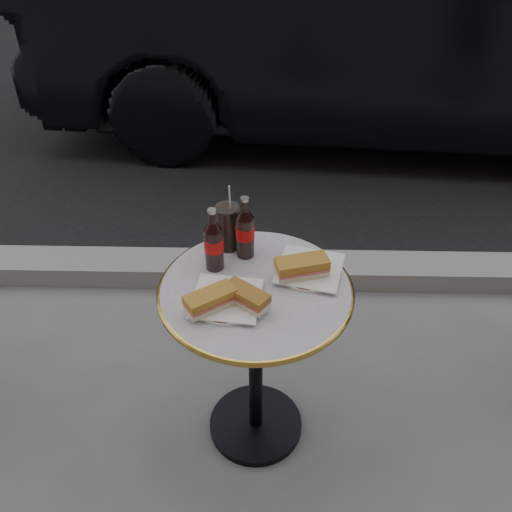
{
  "coord_description": "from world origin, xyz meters",
  "views": [
    {
      "loc": [
        0.03,
        -1.34,
        1.93
      ],
      "look_at": [
        0.0,
        0.05,
        0.82
      ],
      "focal_mm": 40.0,
      "sensor_mm": 36.0,
      "label": 1
    }
  ],
  "objects_px": {
    "plate_left": "(227,300)",
    "cola_bottle_left": "(213,239)",
    "cola_glass": "(228,227)",
    "plate_right": "(309,270)",
    "parked_car": "(385,22)",
    "cola_bottle_right": "(245,227)",
    "bistro_table": "(256,365)"
  },
  "relations": [
    {
      "from": "plate_left",
      "to": "cola_bottle_left",
      "type": "xyz_separation_m",
      "value": [
        -0.05,
        0.16,
        0.11
      ]
    },
    {
      "from": "plate_left",
      "to": "cola_glass",
      "type": "bearing_deg",
      "value": 92.45
    },
    {
      "from": "plate_left",
      "to": "plate_right",
      "type": "height_order",
      "value": "same"
    },
    {
      "from": "plate_left",
      "to": "parked_car",
      "type": "xyz_separation_m",
      "value": [
        0.9,
        2.75,
        0.02
      ]
    },
    {
      "from": "plate_left",
      "to": "cola_bottle_right",
      "type": "bearing_deg",
      "value": 78.25
    },
    {
      "from": "cola_bottle_right",
      "to": "cola_glass",
      "type": "bearing_deg",
      "value": 143.76
    },
    {
      "from": "plate_left",
      "to": "cola_bottle_right",
      "type": "height_order",
      "value": "cola_bottle_right"
    },
    {
      "from": "cola_bottle_left",
      "to": "parked_car",
      "type": "distance_m",
      "value": 2.75
    },
    {
      "from": "plate_right",
      "to": "cola_bottle_left",
      "type": "xyz_separation_m",
      "value": [
        -0.31,
        0.02,
        0.11
      ]
    },
    {
      "from": "plate_left",
      "to": "cola_glass",
      "type": "relative_size",
      "value": 1.31
    },
    {
      "from": "plate_left",
      "to": "plate_right",
      "type": "relative_size",
      "value": 1.0
    },
    {
      "from": "plate_left",
      "to": "cola_bottle_right",
      "type": "relative_size",
      "value": 0.95
    },
    {
      "from": "plate_left",
      "to": "cola_bottle_left",
      "type": "relative_size",
      "value": 0.95
    },
    {
      "from": "cola_bottle_left",
      "to": "parked_car",
      "type": "relative_size",
      "value": 0.05
    },
    {
      "from": "cola_glass",
      "to": "bistro_table",
      "type": "bearing_deg",
      "value": -64.96
    },
    {
      "from": "bistro_table",
      "to": "plate_left",
      "type": "bearing_deg",
      "value": -142.84
    },
    {
      "from": "bistro_table",
      "to": "cola_bottle_right",
      "type": "relative_size",
      "value": 3.22
    },
    {
      "from": "bistro_table",
      "to": "cola_bottle_left",
      "type": "xyz_separation_m",
      "value": [
        -0.14,
        0.1,
        0.48
      ]
    },
    {
      "from": "plate_left",
      "to": "plate_right",
      "type": "distance_m",
      "value": 0.3
    },
    {
      "from": "plate_left",
      "to": "cola_bottle_left",
      "type": "distance_m",
      "value": 0.2
    },
    {
      "from": "bistro_table",
      "to": "cola_bottle_right",
      "type": "distance_m",
      "value": 0.51
    },
    {
      "from": "cola_glass",
      "to": "parked_car",
      "type": "height_order",
      "value": "parked_car"
    },
    {
      "from": "bistro_table",
      "to": "plate_left",
      "type": "relative_size",
      "value": 3.41
    },
    {
      "from": "bistro_table",
      "to": "cola_bottle_left",
      "type": "bearing_deg",
      "value": 143.85
    },
    {
      "from": "plate_left",
      "to": "cola_glass",
      "type": "height_order",
      "value": "cola_glass"
    },
    {
      "from": "cola_bottle_left",
      "to": "cola_glass",
      "type": "height_order",
      "value": "cola_bottle_left"
    },
    {
      "from": "plate_right",
      "to": "cola_glass",
      "type": "xyz_separation_m",
      "value": [
        -0.27,
        0.13,
        0.08
      ]
    },
    {
      "from": "plate_left",
      "to": "plate_right",
      "type": "xyz_separation_m",
      "value": [
        0.26,
        0.15,
        -0.0
      ]
    },
    {
      "from": "plate_right",
      "to": "cola_glass",
      "type": "height_order",
      "value": "cola_glass"
    },
    {
      "from": "cola_bottle_left",
      "to": "cola_glass",
      "type": "xyz_separation_m",
      "value": [
        0.04,
        0.11,
        -0.03
      ]
    },
    {
      "from": "cola_bottle_left",
      "to": "cola_glass",
      "type": "relative_size",
      "value": 1.39
    },
    {
      "from": "plate_left",
      "to": "cola_bottle_left",
      "type": "bearing_deg",
      "value": 106.52
    }
  ]
}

